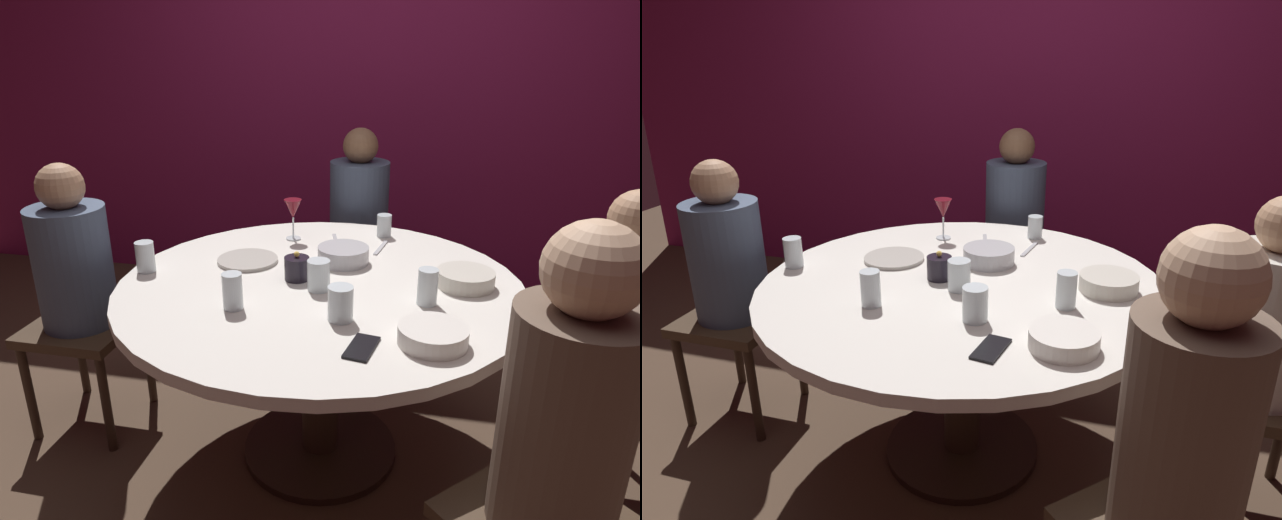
% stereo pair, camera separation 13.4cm
% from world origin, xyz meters
% --- Properties ---
extents(ground_plane, '(8.00, 8.00, 0.00)m').
position_xyz_m(ground_plane, '(0.00, 0.00, 0.00)').
color(ground_plane, '#4C3828').
extents(back_wall, '(6.00, 0.10, 2.60)m').
position_xyz_m(back_wall, '(0.00, 1.76, 1.30)').
color(back_wall, maroon).
rests_on(back_wall, ground).
extents(dining_table, '(1.43, 1.43, 0.74)m').
position_xyz_m(dining_table, '(0.00, 0.00, 0.60)').
color(dining_table, silver).
rests_on(dining_table, ground).
extents(seated_diner_left, '(0.40, 0.40, 1.12)m').
position_xyz_m(seated_diner_left, '(-0.99, 0.00, 0.69)').
color(seated_diner_left, '#3F2D1E').
rests_on(seated_diner_left, ground).
extents(seated_diner_back, '(0.40, 0.40, 1.14)m').
position_xyz_m(seated_diner_back, '(0.00, 0.98, 0.71)').
color(seated_diner_back, '#3F2D1E').
rests_on(seated_diner_back, ground).
extents(seated_diner_right, '(0.40, 0.40, 1.12)m').
position_xyz_m(seated_diner_right, '(0.99, 0.00, 0.69)').
color(seated_diner_right, '#3F2D1E').
rests_on(seated_diner_right, ground).
extents(seated_diner_front_right, '(0.57, 0.57, 1.21)m').
position_xyz_m(seated_diner_front_right, '(0.69, -0.69, 0.74)').
color(seated_diner_front_right, '#3F2D1E').
rests_on(seated_diner_front_right, ground).
extents(candle_holder, '(0.09, 0.09, 0.11)m').
position_xyz_m(candle_holder, '(-0.08, -0.00, 0.78)').
color(candle_holder, black).
rests_on(candle_holder, dining_table).
extents(wine_glass, '(0.08, 0.08, 0.18)m').
position_xyz_m(wine_glass, '(-0.21, 0.43, 0.86)').
color(wine_glass, silver).
rests_on(wine_glass, dining_table).
extents(dinner_plate, '(0.23, 0.23, 0.01)m').
position_xyz_m(dinner_plate, '(-0.31, 0.13, 0.74)').
color(dinner_plate, '#B2ADA3').
rests_on(dinner_plate, dining_table).
extents(cell_phone, '(0.09, 0.15, 0.01)m').
position_xyz_m(cell_phone, '(0.21, -0.44, 0.74)').
color(cell_phone, black).
rests_on(cell_phone, dining_table).
extents(bowl_serving_large, '(0.20, 0.20, 0.06)m').
position_xyz_m(bowl_serving_large, '(0.05, 0.20, 0.77)').
color(bowl_serving_large, '#B7B7BC').
rests_on(bowl_serving_large, dining_table).
extents(bowl_salad_center, '(0.20, 0.20, 0.05)m').
position_xyz_m(bowl_salad_center, '(0.40, -0.37, 0.76)').
color(bowl_salad_center, silver).
rests_on(bowl_salad_center, dining_table).
extents(bowl_small_white, '(0.20, 0.20, 0.06)m').
position_xyz_m(bowl_small_white, '(0.50, 0.06, 0.76)').
color(bowl_small_white, beige).
rests_on(bowl_small_white, dining_table).
extents(cup_near_candle, '(0.06, 0.06, 0.12)m').
position_xyz_m(cup_near_candle, '(0.38, -0.11, 0.80)').
color(cup_near_candle, silver).
rests_on(cup_near_candle, dining_table).
extents(cup_by_left_diner, '(0.08, 0.08, 0.11)m').
position_xyz_m(cup_by_left_diner, '(0.12, -0.28, 0.79)').
color(cup_by_left_diner, silver).
rests_on(cup_by_left_diner, dining_table).
extents(cup_by_right_diner, '(0.07, 0.07, 0.11)m').
position_xyz_m(cup_by_right_diner, '(-0.65, -0.04, 0.79)').
color(cup_by_right_diner, silver).
rests_on(cup_by_right_diner, dining_table).
extents(cup_center_front, '(0.06, 0.06, 0.12)m').
position_xyz_m(cup_center_front, '(-0.22, -0.27, 0.80)').
color(cup_center_front, silver).
rests_on(cup_center_front, dining_table).
extents(cup_far_edge, '(0.08, 0.08, 0.11)m').
position_xyz_m(cup_far_edge, '(0.01, -0.07, 0.79)').
color(cup_far_edge, silver).
rests_on(cup_far_edge, dining_table).
extents(cup_beside_wine, '(0.06, 0.06, 0.10)m').
position_xyz_m(cup_beside_wine, '(0.17, 0.55, 0.78)').
color(cup_beside_wine, silver).
rests_on(cup_beside_wine, dining_table).
extents(fork_near_plate, '(0.06, 0.18, 0.01)m').
position_xyz_m(fork_near_plate, '(-0.02, 0.43, 0.74)').
color(fork_near_plate, '#B7B7BC').
rests_on(fork_near_plate, dining_table).
extents(knife_near_plate, '(0.04, 0.18, 0.01)m').
position_xyz_m(knife_near_plate, '(0.18, 0.39, 0.74)').
color(knife_near_plate, '#B7B7BC').
rests_on(knife_near_plate, dining_table).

